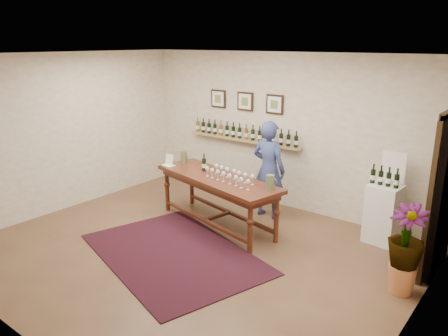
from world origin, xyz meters
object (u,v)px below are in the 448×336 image
Objects in this scene: display_pedestal at (383,214)px; potted_plant at (405,250)px; person at (269,170)px; tasting_table at (217,184)px.

display_pedestal is 1.45m from potted_plant.
display_pedestal is 1.98m from person.
display_pedestal is 0.92× the size of potted_plant.
tasting_table is at bearing 176.29° from potted_plant.
tasting_table is at bearing -155.66° from display_pedestal.
tasting_table is 2.55× the size of potted_plant.
display_pedestal reaches higher than tasting_table.
potted_plant is (3.06, -0.20, -0.15)m from tasting_table.
tasting_table is at bearing 63.29° from person.
person reaches higher than display_pedestal.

